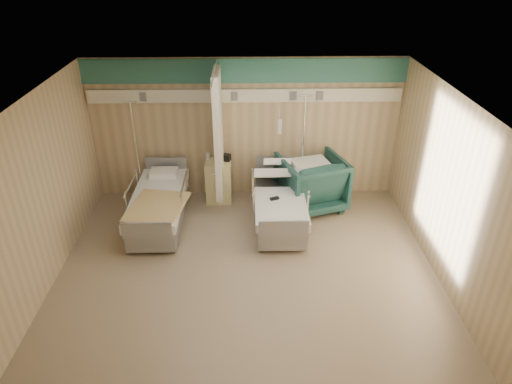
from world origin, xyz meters
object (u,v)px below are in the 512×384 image
iv_stand_right (301,179)px  bed_right (279,208)px  bedside_cabinet (219,181)px  iv_stand_left (141,183)px  visitor_armchair (311,182)px  bed_left (159,210)px

iv_stand_right → bed_right: bearing=-119.4°
bedside_cabinet → iv_stand_left: size_ratio=0.40×
visitor_armchair → iv_stand_right: 0.34m
bed_left → bedside_cabinet: (1.05, 0.90, 0.11)m
bedside_cabinet → visitor_armchair: size_ratio=0.72×
visitor_armchair → iv_stand_left: size_ratio=0.56×
visitor_armchair → iv_stand_left: bearing=-21.5°
bedside_cabinet → iv_stand_right: 1.65m
bed_left → iv_stand_left: (-0.48, 0.82, 0.12)m
bed_left → visitor_armchair: (2.86, 0.60, 0.22)m
bed_left → iv_stand_right: bearing=18.2°
iv_stand_left → iv_stand_right: bearing=1.2°
bed_left → bedside_cabinet: bearing=40.6°
bed_right → iv_stand_right: (0.50, 0.89, 0.13)m
bedside_cabinet → iv_stand_right: iv_stand_right is taller
bed_right → bed_left: 2.20m
bed_right → iv_stand_right: iv_stand_right is taller
bed_left → iv_stand_right: iv_stand_right is taller
bed_right → visitor_armchair: size_ratio=1.84×
iv_stand_right → visitor_armchair: bearing=-60.9°
bedside_cabinet → bed_right: bearing=-38.0°
bed_left → bedside_cabinet: size_ratio=2.54×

